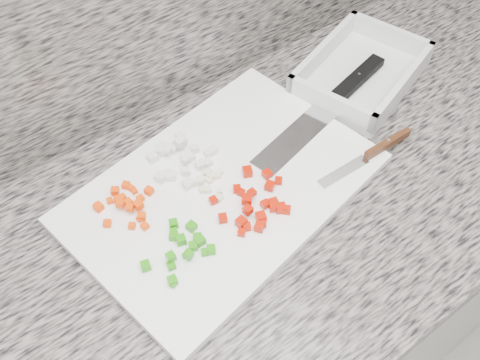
# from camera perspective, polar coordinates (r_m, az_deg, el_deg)

# --- Properties ---
(cabinet) EXTENTS (3.92, 0.62, 0.86)m
(cabinet) POSITION_cam_1_polar(r_m,az_deg,el_deg) (1.28, -3.78, -17.88)
(cabinet) COLOR white
(cabinet) RESTS_ON ground
(countertop) EXTENTS (3.96, 0.64, 0.04)m
(countertop) POSITION_cam_1_polar(r_m,az_deg,el_deg) (0.87, -5.34, -7.66)
(countertop) COLOR slate
(countertop) RESTS_ON cabinet
(cutting_board) EXTENTS (0.55, 0.42, 0.02)m
(cutting_board) POSITION_cam_1_polar(r_m,az_deg,el_deg) (0.90, -1.78, -0.90)
(cutting_board) COLOR white
(cutting_board) RESTS_ON countertop
(carrot_pile) EXTENTS (0.10, 0.10, 0.02)m
(carrot_pile) POSITION_cam_1_polar(r_m,az_deg,el_deg) (0.88, -12.02, -2.50)
(carrot_pile) COLOR #EF4105
(carrot_pile) RESTS_ON cutting_board
(onion_pile) EXTENTS (0.12, 0.12, 0.03)m
(onion_pile) POSITION_cam_1_polar(r_m,az_deg,el_deg) (0.92, -6.59, 2.34)
(onion_pile) COLOR silver
(onion_pile) RESTS_ON cutting_board
(green_pepper_pile) EXTENTS (0.11, 0.10, 0.02)m
(green_pepper_pile) POSITION_cam_1_polar(r_m,az_deg,el_deg) (0.82, -6.15, -7.20)
(green_pepper_pile) COLOR #278C0C
(green_pepper_pile) RESTS_ON cutting_board
(red_pepper_pile) EXTENTS (0.14, 0.12, 0.03)m
(red_pepper_pile) POSITION_cam_1_polar(r_m,az_deg,el_deg) (0.86, 1.78, -2.51)
(red_pepper_pile) COLOR #B51402
(red_pepper_pile) RESTS_ON cutting_board
(garlic_pile) EXTENTS (0.06, 0.07, 0.01)m
(garlic_pile) POSITION_cam_1_polar(r_m,az_deg,el_deg) (0.89, -3.05, -0.09)
(garlic_pile) COLOR beige
(garlic_pile) RESTS_ON cutting_board
(chef_knife) EXTENTS (0.37, 0.12, 0.02)m
(chef_knife) POSITION_cam_1_polar(r_m,az_deg,el_deg) (1.05, 10.55, 8.82)
(chef_knife) COLOR silver
(chef_knife) RESTS_ON cutting_board
(paring_knife) EXTENTS (0.20, 0.02, 0.02)m
(paring_knife) POSITION_cam_1_polar(r_m,az_deg,el_deg) (0.96, 14.37, 3.06)
(paring_knife) COLOR silver
(paring_knife) RESTS_ON cutting_board
(tray) EXTENTS (0.31, 0.26, 0.05)m
(tray) POSITION_cam_1_polar(r_m,az_deg,el_deg) (1.11, 12.76, 11.03)
(tray) COLOR silver
(tray) RESTS_ON countertop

